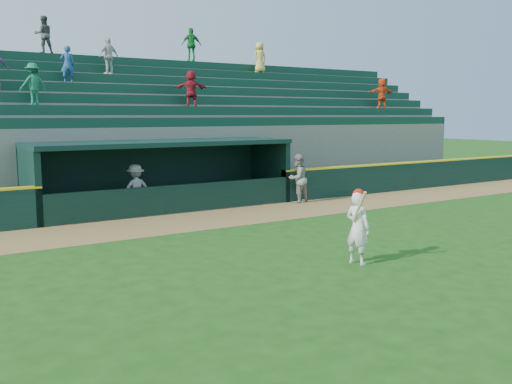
{
  "coord_description": "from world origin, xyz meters",
  "views": [
    {
      "loc": [
        -8.35,
        -11.22,
        3.37
      ],
      "look_at": [
        0.0,
        1.6,
        1.3
      ],
      "focal_mm": 40.0,
      "sensor_mm": 36.0,
      "label": 1
    }
  ],
  "objects": [
    {
      "name": "ground",
      "position": [
        0.0,
        0.0,
        0.0
      ],
      "size": [
        120.0,
        120.0,
        0.0
      ],
      "primitive_type": "plane",
      "color": "#1C4A12",
      "rests_on": "ground"
    },
    {
      "name": "warning_track",
      "position": [
        0.0,
        4.9,
        0.01
      ],
      "size": [
        40.0,
        3.0,
        0.01
      ],
      "primitive_type": "cube",
      "color": "olive",
      "rests_on": "ground"
    },
    {
      "name": "field_wall_right",
      "position": [
        12.25,
        6.55,
        0.6
      ],
      "size": [
        15.5,
        0.3,
        1.2
      ],
      "primitive_type": "cube",
      "color": "black",
      "rests_on": "ground"
    },
    {
      "name": "wall_stripe_right",
      "position": [
        12.25,
        6.55,
        1.23
      ],
      "size": [
        15.5,
        0.32,
        0.06
      ],
      "primitive_type": "cube",
      "color": "yellow",
      "rests_on": "field_wall_right"
    },
    {
      "name": "dugout_player_front",
      "position": [
        4.92,
        6.21,
        0.94
      ],
      "size": [
        1.04,
        0.89,
        1.88
      ],
      "primitive_type": "imported",
      "rotation": [
        0.0,
        0.0,
        3.35
      ],
      "color": "gray",
      "rests_on": "ground"
    },
    {
      "name": "dugout_player_inside",
      "position": [
        -1.23,
        7.3,
        0.85
      ],
      "size": [
        1.12,
        0.66,
        1.7
      ],
      "primitive_type": "imported",
      "rotation": [
        0.0,
        0.0,
        3.17
      ],
      "color": "#ABABA6",
      "rests_on": "ground"
    },
    {
      "name": "dugout",
      "position": [
        0.0,
        8.0,
        1.36
      ],
      "size": [
        9.4,
        2.8,
        2.46
      ],
      "color": "slate",
      "rests_on": "ground"
    },
    {
      "name": "stands",
      "position": [
        -0.02,
        12.57,
        2.4
      ],
      "size": [
        34.5,
        6.3,
        7.61
      ],
      "color": "slate",
      "rests_on": "ground"
    },
    {
      "name": "batter_at_plate",
      "position": [
        0.51,
        -1.85,
        0.87
      ],
      "size": [
        0.53,
        0.82,
        1.74
      ],
      "color": "white",
      "rests_on": "ground"
    }
  ]
}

